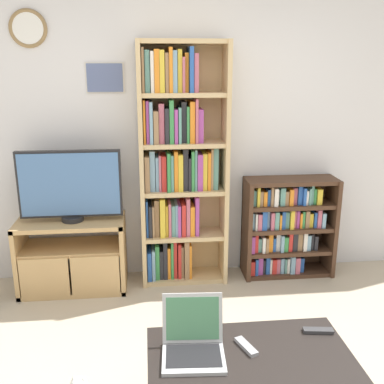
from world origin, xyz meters
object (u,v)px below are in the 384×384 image
object	(u,v)px
coffee_table	(250,363)
remote_far_from_laptop	(246,346)
television	(70,186)
laptop	(193,341)
bookshelf_tall	(178,166)
bookshelf_short	(285,227)
tv_stand	(73,255)
remote_near_laptop	(318,331)

from	to	relation	value
coffee_table	remote_far_from_laptop	distance (m)	0.08
television	laptop	distance (m)	1.88
bookshelf_tall	remote_far_from_laptop	xyz separation A→B (m)	(0.22, -1.75, -0.55)
bookshelf_short	laptop	size ratio (longest dim) A/B	2.76
tv_stand	coffee_table	bearing A→B (deg)	-56.23
tv_stand	remote_far_from_laptop	bearing A→B (deg)	-55.66
remote_near_laptop	laptop	bearing A→B (deg)	-73.60
laptop	remote_far_from_laptop	distance (m)	0.28
tv_stand	bookshelf_tall	distance (m)	1.16
bookshelf_short	remote_far_from_laptop	distance (m)	1.90
coffee_table	bookshelf_tall	bearing A→B (deg)	97.14
bookshelf_tall	tv_stand	bearing A→B (deg)	-173.45
laptop	remote_near_laptop	world-z (taller)	laptop
bookshelf_short	laptop	xyz separation A→B (m)	(-1.02, -1.76, 0.09)
bookshelf_short	coffee_table	size ratio (longest dim) A/B	0.88
television	bookshelf_short	distance (m)	1.90
laptop	remote_far_from_laptop	size ratio (longest dim) A/B	1.97
television	bookshelf_tall	distance (m)	0.90
tv_stand	bookshelf_tall	world-z (taller)	bookshelf_tall
television	bookshelf_short	bearing A→B (deg)	3.42
tv_stand	remote_near_laptop	size ratio (longest dim) A/B	5.38
coffee_table	remote_far_from_laptop	size ratio (longest dim) A/B	6.18
tv_stand	remote_far_from_laptop	xyz separation A→B (m)	(1.12, -1.64, 0.17)
laptop	remote_far_from_laptop	world-z (taller)	laptop
television	coffee_table	bearing A→B (deg)	-56.77
tv_stand	bookshelf_short	world-z (taller)	bookshelf_short
remote_near_laptop	remote_far_from_laptop	distance (m)	0.43
tv_stand	television	size ratio (longest dim) A/B	1.07
laptop	remote_far_from_laptop	xyz separation A→B (m)	(0.27, 0.01, -0.06)
tv_stand	television	xyz separation A→B (m)	(0.02, -0.00, 0.61)
bookshelf_tall	remote_far_from_laptop	world-z (taller)	bookshelf_tall
remote_near_laptop	remote_far_from_laptop	world-z (taller)	same
tv_stand	remote_far_from_laptop	world-z (taller)	tv_stand
television	coffee_table	distance (m)	2.08
bookshelf_tall	remote_near_laptop	size ratio (longest dim) A/B	12.45
remote_near_laptop	bookshelf_tall	bearing A→B (deg)	-151.14
television	remote_near_laptop	bearing A→B (deg)	-45.53
remote_near_laptop	remote_far_from_laptop	bearing A→B (deg)	-69.02
television	tv_stand	bearing A→B (deg)	173.33
remote_far_from_laptop	laptop	bearing A→B (deg)	160.72
tv_stand	remote_near_laptop	bearing A→B (deg)	-45.12
tv_stand	bookshelf_tall	bearing A→B (deg)	6.55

